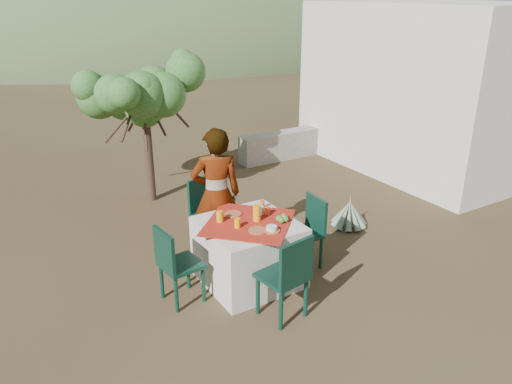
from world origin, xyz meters
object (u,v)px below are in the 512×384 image
Objects in this scene: guesthouse at (433,86)px; shrub_tree at (147,100)px; chair_left at (175,262)px; table at (249,252)px; agave at (349,214)px; chair_far at (208,209)px; juice_pitcher at (257,213)px; chair_right at (308,228)px; person at (216,195)px; chair_near at (288,275)px.

shrub_tree is at bearing 169.74° from guesthouse.
table is at bearing -97.95° from chair_left.
chair_left is 1.60× the size of agave.
table is 3.24m from shrub_tree.
chair_left is at bearing -147.96° from chair_far.
juice_pitcher reaches higher than chair_far.
chair_far is 1.07× the size of chair_right.
chair_right is (0.82, -0.04, 0.11)m from table.
person is 0.83× the size of shrub_tree.
shrub_tree is (-0.86, 3.04, 1.13)m from chair_right.
guesthouse reaches higher than person.
table is 1.05m from chair_far.
chair_right is 1.58× the size of agave.
chair_near is 2.45m from agave.
guesthouse is 5.62m from juice_pitcher.
table is 1.47× the size of chair_right.
guesthouse is at bearing -6.00° from chair_far.
juice_pitcher is at bearing -158.53° from guesthouse.
agave is (1.98, 0.51, -0.19)m from table.
juice_pitcher is (0.11, -1.06, 0.33)m from chair_far.
chair_near reaches higher than chair_right.
table is 1.37× the size of chair_near.
table is at bearing -89.13° from shrub_tree.
agave is at bearing 15.44° from juice_pitcher.
guesthouse is (5.33, 2.87, 0.97)m from chair_near.
chair_left reaches higher than table.
juice_pitcher reaches higher than agave.
shrub_tree is at bearing 74.48° from chair_far.
guesthouse is at bearing -77.97° from chair_left.
juice_pitcher is at bearing -108.51° from chair_near.
chair_near is at bearing -92.59° from table.
chair_right is 4.60× the size of juice_pitcher.
guesthouse is at bearing 118.20° from chair_right.
chair_near reaches higher than chair_left.
chair_far is at bearing 164.95° from agave.
chair_right is (0.83, -1.09, -0.03)m from chair_far.
shrub_tree is at bearing -21.93° from chair_left.
guesthouse is 21.79× the size of juice_pitcher.
chair_far is at bearing -77.36° from person.
person is at bearing 173.86° from agave.
chair_far is 5.48m from guesthouse.
chair_left is at bearing 56.10° from person.
person reaches higher than chair_near.
table is at bearing 171.70° from juice_pitcher.
guesthouse is (5.29, 2.03, 1.12)m from table.
chair_near is at bearing -99.42° from juice_pitcher.
chair_left is at bearing -106.10° from shrub_tree.
agave is (2.02, 1.35, -0.34)m from chair_near.
juice_pitcher reaches higher than chair_near.
chair_far is at bearing -88.98° from shrub_tree.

